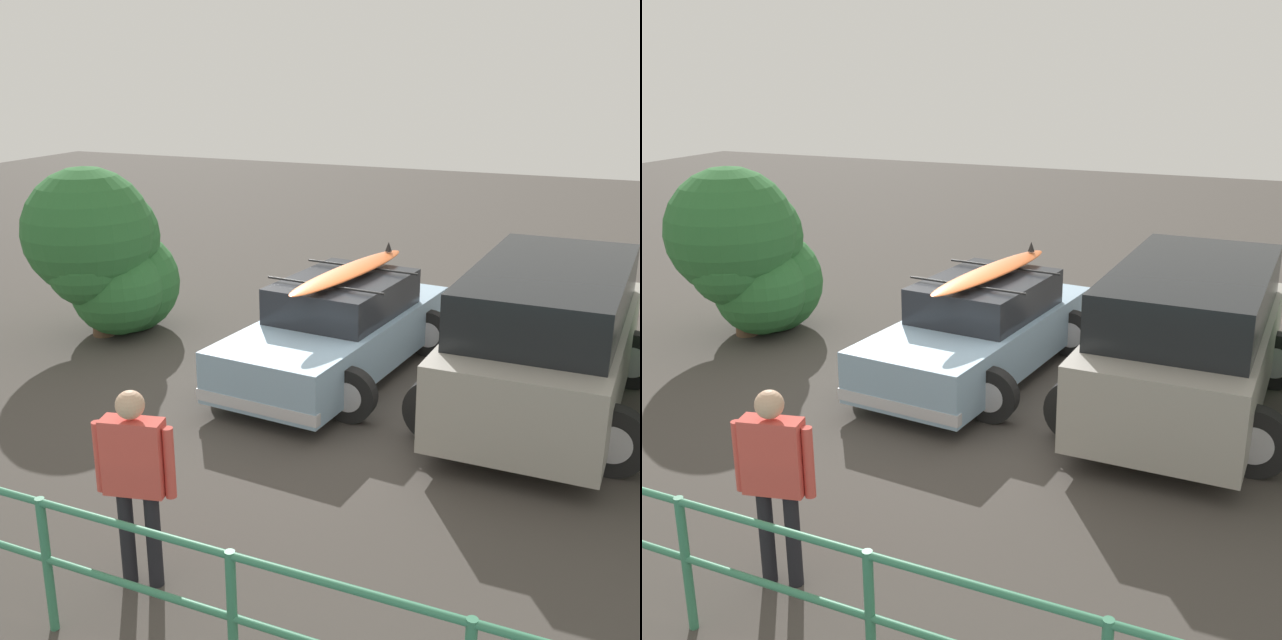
% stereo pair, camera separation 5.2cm
% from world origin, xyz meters
% --- Properties ---
extents(ground_plane, '(44.00, 44.00, 0.02)m').
position_xyz_m(ground_plane, '(0.00, 0.00, -0.01)').
color(ground_plane, '#423D38').
rests_on(ground_plane, ground).
extents(sedan_car, '(2.55, 4.27, 1.59)m').
position_xyz_m(sedan_car, '(0.08, -0.74, 0.63)').
color(sedan_car, '#8CADC6').
rests_on(sedan_car, ground).
extents(suv_car, '(2.67, 4.48, 1.82)m').
position_xyz_m(suv_car, '(-2.65, -0.55, 0.94)').
color(suv_car, '#9E998E').
rests_on(suv_car, ground).
extents(person_bystander, '(0.65, 0.29, 1.70)m').
position_xyz_m(person_bystander, '(-0.19, 4.20, 1.02)').
color(person_bystander, black).
rests_on(person_bystander, ground).
extents(railing_fence, '(9.47, 0.24, 1.11)m').
position_xyz_m(railing_fence, '(0.10, 4.94, 0.73)').
color(railing_fence, '#387F5B').
rests_on(railing_fence, ground).
extents(bush_near_left, '(2.01, 2.40, 2.68)m').
position_xyz_m(bush_near_left, '(3.93, -0.79, 1.28)').
color(bush_near_left, brown).
rests_on(bush_near_left, ground).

